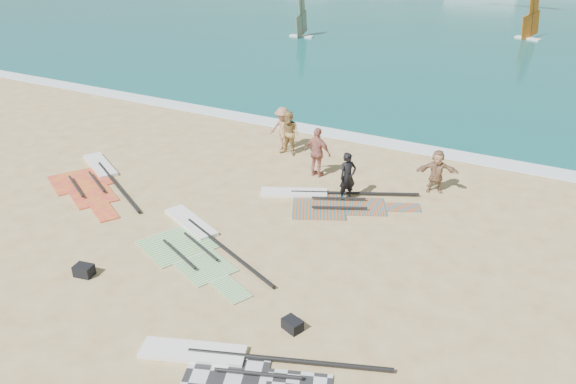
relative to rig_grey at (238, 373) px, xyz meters
The scene contains 15 objects.
ground 4.35m from the rig_grey, 137.76° to the left, with size 300.00×300.00×0.00m, color #D3B97B.
surf_line 15.56m from the rig_grey, 101.94° to the left, with size 300.00×1.20×0.04m, color white.
rig_grey is the anchor object (origin of this frame).
rig_green 5.90m from the rig_grey, 135.98° to the left, with size 5.59×3.83×0.20m.
rig_orange 8.93m from the rig_grey, 102.23° to the left, with size 5.80×3.78×0.20m.
rig_red 12.16m from the rig_grey, 149.97° to the left, with size 5.63×4.48×0.20m.
gear_bag_near 6.09m from the rig_grey, 168.83° to the left, with size 0.52×0.38×0.33m, color black.
gear_bag_far 1.96m from the rig_grey, 79.36° to the left, with size 0.49×0.34×0.29m, color black.
person_wetsuit 9.32m from the rig_grey, 97.84° to the left, with size 0.66×0.43×1.81m, color black.
beachgoer_left 13.05m from the rig_grey, 113.19° to the left, with size 0.94×0.73×1.94m, color #A9854D.
beachgoer_mid 13.61m from the rig_grey, 114.60° to the left, with size 1.25×0.72×1.94m, color #A16D55.
beachgoer_back 11.04m from the rig_grey, 106.43° to the left, with size 1.17×0.49×1.99m, color #B2695A.
beachgoer_right 11.48m from the rig_grey, 83.19° to the left, with size 1.53×0.49×1.64m, color #986F51.
windsurfer_left 39.71m from the rig_grey, 115.07° to the left, with size 2.09×2.50×3.73m.
windsurfer_centre 44.19m from the rig_grey, 89.41° to the left, with size 2.26×2.47×4.00m.
Camera 1 is at (8.72, -10.74, 9.19)m, focal length 35.00 mm.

